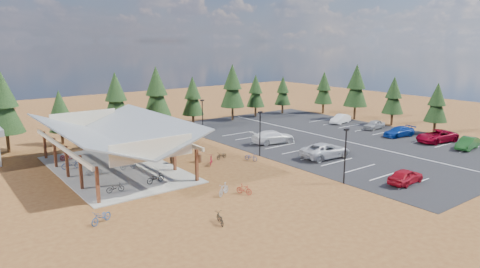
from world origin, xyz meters
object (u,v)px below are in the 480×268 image
Objects in this scene: lamp_post_2 at (202,116)px; bike_13 at (224,189)px; bike_0 at (115,188)px; bike_4 at (155,178)px; bike_1 at (94,171)px; bike_12 at (220,218)px; car_6 at (437,136)px; bike_5 at (128,164)px; bike_16 at (222,155)px; car_0 at (405,176)px; bike_11 at (244,189)px; bike_2 at (71,164)px; car_5 at (468,143)px; lamp_post_0 at (345,152)px; car_7 at (399,132)px; car_8 at (374,125)px; car_2 at (325,150)px; lamp_post_1 at (260,130)px; bike_3 at (67,156)px; bike_15 at (211,160)px; bike_10 at (101,217)px; car_9 at (341,119)px; bike_pavilion at (113,133)px; bike_6 at (125,159)px; car_3 at (273,137)px; trash_bin_1 at (199,158)px; trash_bin_0 at (173,160)px; bike_7 at (110,146)px.

lamp_post_2 is 3.00× the size of bike_13.
bike_4 is at bearing -81.07° from bike_0.
bike_1 is 16.75m from bike_12.
bike_5 is at bearing -99.12° from car_6.
car_0 is at bearing 11.96° from bike_16.
bike_11 is at bearing -124.80° from bike_12.
bike_2 is (-0.95, 9.36, 0.09)m from bike_0.
lamp_post_0 is at bearing -99.04° from car_5.
car_0 is at bearing -38.42° from lamp_post_0.
car_7 is at bearing -86.70° from bike_0.
car_8 reaches higher than bike_1.
car_2 is (15.76, 2.75, 0.36)m from bike_13.
bike_0 is 0.97× the size of bike_16.
lamp_post_0 is 23.81m from bike_1.
bike_13 is at bearing -73.15° from car_7.
car_6 is at bearing 8.58° from lamp_post_0.
bike_3 is at bearing 147.87° from lamp_post_1.
bike_1 is 11.70m from bike_15.
lamp_post_0 is 3.29× the size of bike_16.
bike_10 is 45.85m from car_9.
car_6 is (17.07, -3.57, -0.03)m from car_2.
bike_1 is 40.37m from car_9.
bike_15 is (11.61, -10.92, -0.01)m from bike_3.
bike_pavilion is 17.77m from bike_12.
car_2 reaches higher than bike_4.
car_2 is 1.38× the size of car_5.
car_3 is (18.63, -2.71, 0.33)m from bike_6.
bike_3 reaches higher than bike_16.
bike_12 is (-0.70, -18.76, -0.10)m from bike_6.
bike_3 is at bearing 83.46° from car_3.
lamp_post_0 is 20.48m from bike_0.
bike_11 is 33.53m from car_8.
bike_5 is at bearing 69.30° from car_2.
car_6 reaches higher than trash_bin_1.
bike_pavilion is at bearing -97.51° from car_9.
bike_15 is at bearing -109.00° from bike_5.
bike_2 is at bearing 144.88° from bike_pavilion.
lamp_post_1 reaches higher than car_0.
car_0 is 0.71× the size of car_6.
bike_pavilion is 4.46× the size of car_5.
lamp_post_1 is at bearing -18.42° from trash_bin_0.
trash_bin_0 is at bearing 69.93° from bike_11.
bike_pavilion is at bearing 39.93° from car_0.
car_2 is at bearing -7.65° from bike_11.
car_0 is 0.87× the size of car_7.
car_7 is at bearing -150.82° from bike_15.
bike_0 is 40.56m from car_6.
trash_bin_0 is 31.63m from car_7.
bike_5 is (3.94, -7.39, 0.06)m from bike_3.
bike_11 is at bearing -173.37° from bike_7.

